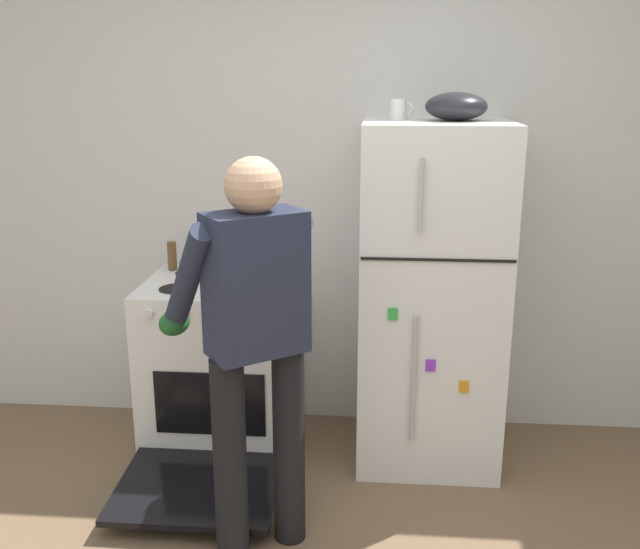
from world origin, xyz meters
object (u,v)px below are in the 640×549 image
Objects in this scene: person_cook at (253,327)px; red_pot at (250,274)px; stove_range at (223,367)px; refrigerator at (430,295)px; mixing_bowl at (456,107)px; pepper_mill at (172,255)px; coffee_mug at (399,109)px.

red_pot is (-0.15, 0.78, -0.01)m from person_cook.
stove_range is 1.02m from person_cook.
mixing_bowl is at bearing 0.22° from refrigerator.
person_cook reaches higher than stove_range.
person_cook is at bearing -68.99° from stove_range.
person_cook reaches higher than red_pot.
person_cook is 5.69× the size of mixing_bowl.
pepper_mill is (-0.30, 0.22, 0.53)m from stove_range.
coffee_mug is 0.77× the size of pepper_mill.
person_cook is 1.40m from mixing_bowl.
red_pot is (-0.88, -0.05, 0.10)m from refrigerator.
stove_range is (-1.04, -0.02, -0.41)m from refrigerator.
refrigerator is 1.05× the size of person_cook.
mixing_bowl is at bearing 45.93° from person_cook.
refrigerator is 0.89m from red_pot.
pepper_mill is (-0.46, 0.25, 0.02)m from red_pot.
coffee_mug reaches higher than person_cook.
refrigerator is 1.11m from person_cook.
coffee_mug is (0.70, 0.10, 0.78)m from red_pot.
refrigerator reaches higher than person_cook.
pepper_mill is 0.52× the size of mixing_bowl.
mixing_bowl reaches higher than pepper_mill.
refrigerator is at bearing 48.91° from person_cook.
red_pot is 1.06m from coffee_mug.
mixing_bowl reaches higher than refrigerator.
pepper_mill is (-0.61, 1.03, 0.01)m from person_cook.
red_pot is at bearing -171.88° from coffee_mug.
mixing_bowl is (0.81, 0.83, 0.78)m from person_cook.
coffee_mug is (0.86, 0.07, 1.29)m from stove_range.
stove_range is at bearing 111.01° from person_cook.
stove_range is at bearing -175.51° from coffee_mug.
pepper_mill is at bearing 172.64° from coffee_mug.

